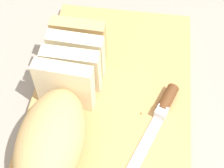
{
  "coord_description": "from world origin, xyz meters",
  "views": [
    {
      "loc": [
        -0.3,
        -0.06,
        0.51
      ],
      "look_at": [
        0.0,
        0.0,
        0.05
      ],
      "focal_mm": 48.87,
      "sensor_mm": 36.0,
      "label": 1
    }
  ],
  "objects": [
    {
      "name": "cutting_board",
      "position": [
        0.0,
        0.0,
        0.01
      ],
      "size": [
        0.46,
        0.31,
        0.02
      ],
      "primitive_type": "cube",
      "rotation": [
        0.0,
        0.0,
        0.05
      ],
      "color": "tan",
      "rests_on": "ground_plane"
    },
    {
      "name": "crumb_near_loaf",
      "position": [
        -0.09,
        0.04,
        0.03
      ],
      "size": [
        0.01,
        0.01,
        0.01
      ],
      "primitive_type": "sphere",
      "color": "tan",
      "rests_on": "cutting_board"
    },
    {
      "name": "ground_plane",
      "position": [
        0.0,
        0.0,
        0.0
      ],
      "size": [
        3.0,
        3.0,
        0.0
      ],
      "primitive_type": "plane",
      "color": "gray"
    },
    {
      "name": "bread_loaf",
      "position": [
        -0.08,
        0.07,
        0.07
      ],
      "size": [
        0.31,
        0.11,
        0.1
      ],
      "rotation": [
        0.0,
        0.0,
        0.02
      ],
      "color": "tan",
      "rests_on": "cutting_board"
    },
    {
      "name": "bread_knife",
      "position": [
        -0.04,
        -0.09,
        0.03
      ],
      "size": [
        0.26,
        0.1,
        0.02
      ],
      "rotation": [
        0.0,
        0.0,
        2.82
      ],
      "color": "silver",
      "rests_on": "cutting_board"
    },
    {
      "name": "crumb_near_knife",
      "position": [
        -0.03,
        -0.06,
        0.03
      ],
      "size": [
        0.0,
        0.0,
        0.0
      ],
      "primitive_type": "sphere",
      "color": "tan",
      "rests_on": "cutting_board"
    }
  ]
}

